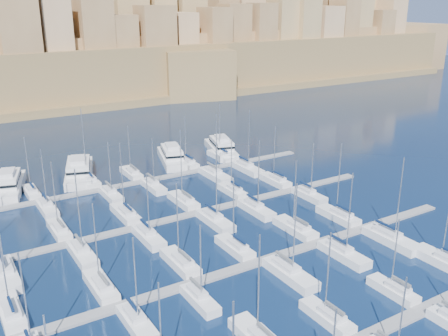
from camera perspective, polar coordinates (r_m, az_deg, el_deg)
ground at (r=89.39m, az=-0.38°, el=-7.55°), size 600.00×600.00×0.00m
pontoon_mid_near at (r=80.46m, az=4.14°, el=-10.63°), size 84.00×2.00×0.40m
pontoon_mid_far at (r=97.19m, az=-3.46°, el=-5.21°), size 84.00×2.00×0.40m
pontoon_far at (r=115.70m, az=-8.64°, el=-1.40°), size 84.00×2.00×0.40m
sailboat_3 at (r=68.43m, az=11.74°, el=-16.30°), size 2.49×8.30×12.82m
sailboat_4 at (r=76.14m, az=18.80°, el=-13.08°), size 2.35×7.82×11.76m
sailboat_5 at (r=86.37m, az=23.94°, el=-9.74°), size 3.12×10.39×14.47m
sailboat_12 at (r=73.35m, az=-23.17°, el=-14.93°), size 2.75×9.16×14.43m
sailboat_13 at (r=75.19m, az=-13.88°, el=-12.98°), size 2.72×9.07×13.59m
sailboat_14 at (r=79.25m, az=-5.00°, el=-10.69°), size 2.80×9.32×13.91m
sailboat_15 at (r=83.36m, az=1.27°, el=-9.05°), size 2.63×8.77×12.60m
sailboat_16 at (r=90.75m, az=8.17°, el=-6.81°), size 2.90×9.66×13.66m
sailboat_17 at (r=97.14m, az=12.94°, el=-5.34°), size 2.84×9.48×15.16m
sailboat_19 at (r=67.04m, az=-9.94°, el=-17.00°), size 2.57×8.56×13.21m
sailboat_20 at (r=70.50m, az=-2.80°, el=-14.73°), size 2.33×7.77×12.35m
sailboat_21 at (r=76.75m, az=7.53°, el=-11.82°), size 3.05×10.16×15.58m
sailboat_22 at (r=83.66m, az=13.46°, el=-9.48°), size 2.88×9.61×15.00m
sailboat_23 at (r=90.58m, az=18.56°, el=-7.69°), size 3.22×10.74×15.87m
sailboat_25 at (r=93.90m, az=-18.31°, el=-6.73°), size 2.59×8.62×13.60m
sailboat_26 at (r=97.39m, az=-11.19°, el=-5.15°), size 2.87×9.56×14.93m
sailboat_27 at (r=101.86m, az=-4.65°, el=-3.74°), size 2.86×9.53×15.83m
sailboat_28 at (r=106.73m, az=0.98°, el=-2.63°), size 2.53×8.43×12.27m
sailboat_29 at (r=113.30m, az=5.87°, el=-1.43°), size 2.74×9.13×13.45m
sailboat_30 at (r=82.40m, az=-23.72°, el=-11.10°), size 3.15×10.49×17.71m
sailboat_31 at (r=84.63m, az=-15.91°, el=-9.36°), size 2.80×9.32×15.62m
sailboat_32 at (r=87.86m, az=-8.64°, el=-7.74°), size 2.78×9.26×12.77m
sailboat_33 at (r=92.87m, az=-1.05°, el=-5.99°), size 2.98×9.93×14.93m
sailboat_34 at (r=97.82m, az=3.69°, el=-4.70°), size 2.82×9.39×15.08m
sailboat_35 at (r=106.07m, az=9.68°, el=-3.05°), size 2.61×8.70×12.50m
sailboat_37 at (r=113.67m, az=-21.13°, el=-2.58°), size 2.42×8.08×13.01m
sailboat_38 at (r=117.10m, az=-15.28°, el=-1.32°), size 3.05×10.16×17.42m
sailboat_39 at (r=119.45m, az=-10.53°, el=-0.59°), size 2.62×8.74×12.44m
sailboat_40 at (r=125.21m, az=-4.27°, el=0.59°), size 2.69×8.97×12.87m
sailboat_41 at (r=130.21m, az=-0.37°, el=1.37°), size 2.89×9.63×14.70m
sailboat_43 at (r=104.29m, az=-19.58°, el=-4.29°), size 2.70×8.99×13.25m
sailboat_44 at (r=107.42m, az=-12.80°, el=-2.97°), size 2.62×8.72×12.62m
sailboat_45 at (r=110.53m, az=-8.09°, el=-2.06°), size 2.65×8.82×12.11m
sailboat_46 at (r=116.26m, az=-1.03°, el=-0.78°), size 3.18×10.60×15.65m
sailboat_47 at (r=121.01m, az=2.64°, el=-0.01°), size 3.09×10.29×15.48m
motor_yacht_a at (r=117.33m, az=-23.35°, el=-1.70°), size 9.67×17.82×5.25m
motor_yacht_b at (r=121.16m, az=-16.24°, el=-0.26°), size 11.60×20.34×5.25m
motor_yacht_c at (r=127.74m, az=-6.00°, el=1.38°), size 9.78×17.78×5.25m
motor_yacht_d at (r=134.65m, az=-0.33°, el=2.39°), size 9.94×18.16×5.25m
fortified_city at (r=228.95m, az=-21.47°, el=11.22°), size 460.00×108.95×59.52m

